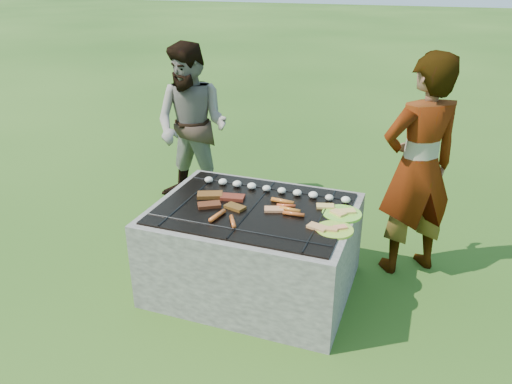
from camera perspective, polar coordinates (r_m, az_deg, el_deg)
lawn at (r=3.56m, az=-0.28°, el=-10.64°), size 60.00×60.00×0.00m
fire_pit at (r=3.41m, az=-0.29°, el=-6.74°), size 1.30×1.00×0.62m
mushrooms at (r=3.47m, az=1.91°, el=0.34°), size 1.06×0.06×0.04m
pork_slabs at (r=3.34m, az=-4.14°, el=-0.88°), size 0.40×0.29×0.03m
sausages at (r=3.17m, az=0.87°, el=-2.19°), size 0.54×0.47×0.03m
bread_on_grate at (r=3.16m, az=5.44°, el=-2.52°), size 0.46×0.40×0.02m
plate_far at (r=3.22m, az=9.80°, el=-2.46°), size 0.30×0.30×0.03m
plate_near at (r=3.02m, az=8.96°, el=-4.28°), size 0.23×0.23×0.03m
cook at (r=3.58m, az=18.05°, el=2.60°), size 0.69×0.65×1.58m
bystander at (r=4.55m, az=-7.32°, el=7.44°), size 0.76×0.61×1.48m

